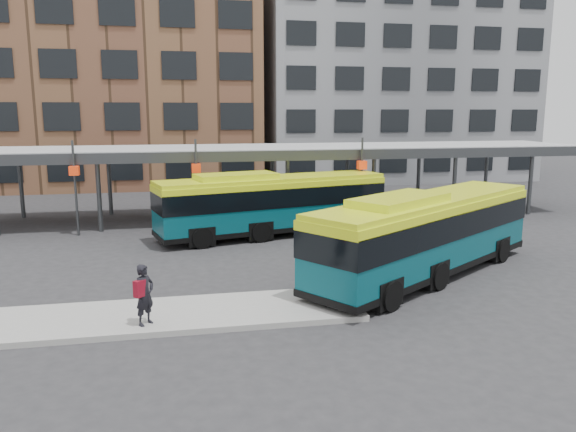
% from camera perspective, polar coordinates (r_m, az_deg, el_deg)
% --- Properties ---
extents(ground, '(120.00, 120.00, 0.00)m').
position_cam_1_polar(ground, '(21.03, 0.26, -6.60)').
color(ground, '#28282B').
rests_on(ground, ground).
extents(boarding_island, '(14.00, 3.00, 0.18)m').
position_cam_1_polar(boarding_island, '(17.83, -15.55, -9.93)').
color(boarding_island, gray).
rests_on(boarding_island, ground).
extents(canopy, '(40.00, 6.53, 4.80)m').
position_cam_1_polar(canopy, '(32.87, -4.39, 6.56)').
color(canopy, '#999B9E').
rests_on(canopy, ground).
extents(building_brick, '(26.00, 14.00, 22.00)m').
position_cam_1_polar(building_brick, '(52.23, -18.55, 15.36)').
color(building_brick, brown).
rests_on(building_brick, ground).
extents(building_grey, '(24.00, 14.00, 20.00)m').
position_cam_1_polar(building_grey, '(55.55, 10.13, 14.38)').
color(building_grey, slate).
rests_on(building_grey, ground).
extents(bus_front, '(11.36, 8.90, 3.31)m').
position_cam_1_polar(bus_front, '(21.83, 13.91, -1.59)').
color(bus_front, '#074550').
rests_on(bus_front, ground).
extents(bus_rear, '(12.02, 5.30, 3.24)m').
position_cam_1_polar(bus_rear, '(28.26, -1.62, 1.39)').
color(bus_rear, '#074550').
rests_on(bus_rear, ground).
extents(pedestrian, '(0.75, 0.77, 1.78)m').
position_cam_1_polar(pedestrian, '(16.66, -14.39, -7.72)').
color(pedestrian, black).
rests_on(pedestrian, boarding_island).
extents(bike_rack, '(6.00, 1.48, 1.06)m').
position_cam_1_polar(bike_rack, '(36.62, 17.13, 1.14)').
color(bike_rack, slate).
rests_on(bike_rack, ground).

